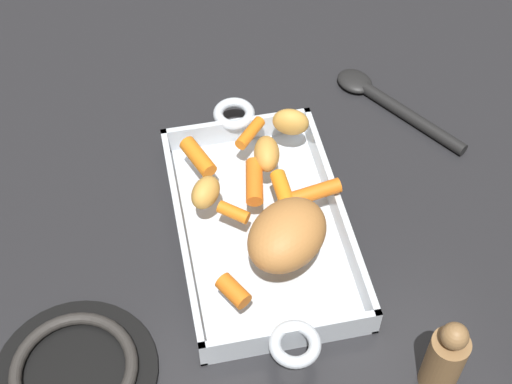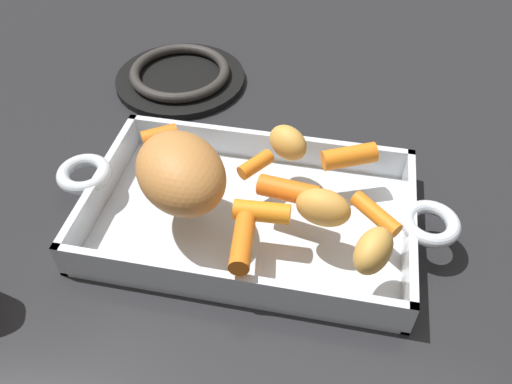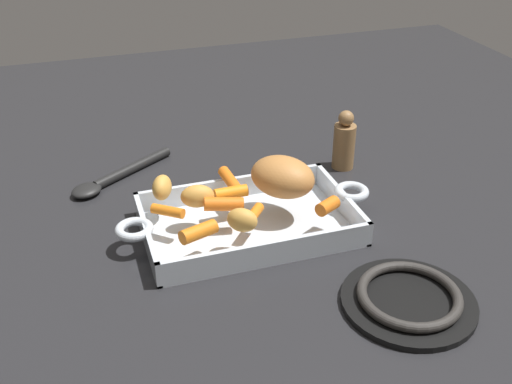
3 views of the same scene
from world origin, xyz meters
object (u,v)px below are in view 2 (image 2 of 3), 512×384
(potato_halved, at_px, (323,208))
(stove_burner_rear, at_px, (180,76))
(baby_carrot_southeast, at_px, (262,212))
(baby_carrot_northwest, at_px, (256,165))
(baby_carrot_long, at_px, (288,192))
(baby_carrot_short, at_px, (160,137))
(baby_carrot_center_left, at_px, (376,214))
(pork_roast, at_px, (181,173))
(baby_carrot_southwest, at_px, (243,242))
(roasting_dish, at_px, (249,214))
(potato_corner, at_px, (288,143))
(baby_carrot_center_right, at_px, (349,156))
(potato_golden_small, at_px, (373,251))

(potato_halved, relative_size, stove_burner_rear, 0.29)
(baby_carrot_southeast, relative_size, baby_carrot_northwest, 1.38)
(baby_carrot_long, bearing_deg, baby_carrot_northwest, 137.46)
(baby_carrot_long, xyz_separation_m, baby_carrot_southeast, (-0.02, -0.03, -0.00))
(baby_carrot_short, bearing_deg, baby_carrot_center_left, -15.74)
(pork_roast, bearing_deg, baby_carrot_southwest, -36.51)
(baby_carrot_southeast, distance_m, baby_carrot_northwest, 0.08)
(baby_carrot_southeast, bearing_deg, pork_roast, 169.89)
(potato_halved, bearing_deg, roasting_dish, 162.83)
(baby_carrot_short, bearing_deg, potato_corner, 3.32)
(baby_carrot_northwest, height_order, baby_carrot_center_right, baby_carrot_center_right)
(potato_halved, bearing_deg, baby_carrot_northwest, 142.51)
(baby_carrot_southwest, relative_size, baby_carrot_northwest, 1.65)
(roasting_dish, relative_size, baby_carrot_southwest, 6.48)
(potato_corner, bearing_deg, baby_carrot_center_left, -37.82)
(baby_carrot_southeast, bearing_deg, baby_carrot_northwest, 105.62)
(baby_carrot_northwest, height_order, stove_burner_rear, baby_carrot_northwest)
(baby_carrot_southeast, xyz_separation_m, stove_burner_rear, (-0.19, 0.30, -0.05))
(baby_carrot_northwest, distance_m, stove_burner_rear, 0.29)
(baby_carrot_southeast, xyz_separation_m, potato_halved, (0.06, 0.01, 0.01))
(baby_carrot_long, bearing_deg, potato_corner, 99.36)
(baby_carrot_long, height_order, baby_carrot_center_right, same)
(pork_roast, xyz_separation_m, baby_carrot_long, (0.11, 0.02, -0.02))
(baby_carrot_northwest, xyz_separation_m, stove_burner_rear, (-0.17, 0.23, -0.05))
(roasting_dish, distance_m, potato_halved, 0.10)
(baby_carrot_southwest, distance_m, potato_corner, 0.15)
(baby_carrot_southwest, height_order, potato_halved, potato_halved)
(baby_carrot_long, distance_m, potato_golden_small, 0.12)
(baby_carrot_southwest, distance_m, potato_golden_small, 0.13)
(baby_carrot_northwest, relative_size, potato_golden_small, 0.80)
(baby_carrot_center_left, xyz_separation_m, potato_corner, (-0.11, 0.08, 0.01))
(potato_corner, bearing_deg, baby_carrot_center_right, -0.43)
(baby_carrot_southeast, relative_size, potato_golden_small, 1.11)
(pork_roast, height_order, potato_halved, pork_roast)
(baby_carrot_northwest, distance_m, potato_golden_small, 0.18)
(potato_halved, bearing_deg, baby_carrot_short, 157.26)
(baby_carrot_southwest, bearing_deg, baby_carrot_southeast, 75.06)
(baby_carrot_short, distance_m, baby_carrot_northwest, 0.13)
(baby_carrot_southwest, relative_size, baby_carrot_center_right, 1.13)
(stove_burner_rear, bearing_deg, baby_carrot_center_right, -36.05)
(roasting_dish, height_order, baby_carrot_northwest, baby_carrot_northwest)
(baby_carrot_center_right, relative_size, potato_corner, 1.22)
(baby_carrot_center_left, relative_size, baby_carrot_northwest, 1.37)
(baby_carrot_northwest, bearing_deg, baby_carrot_southeast, -74.38)
(roasting_dish, bearing_deg, pork_roast, -164.67)
(baby_carrot_long, height_order, baby_carrot_southeast, baby_carrot_long)
(baby_carrot_center_left, bearing_deg, baby_carrot_center_right, 112.46)
(baby_carrot_southeast, height_order, baby_carrot_northwest, baby_carrot_southeast)
(baby_carrot_long, distance_m, baby_carrot_southeast, 0.04)
(potato_halved, height_order, potato_corner, same)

